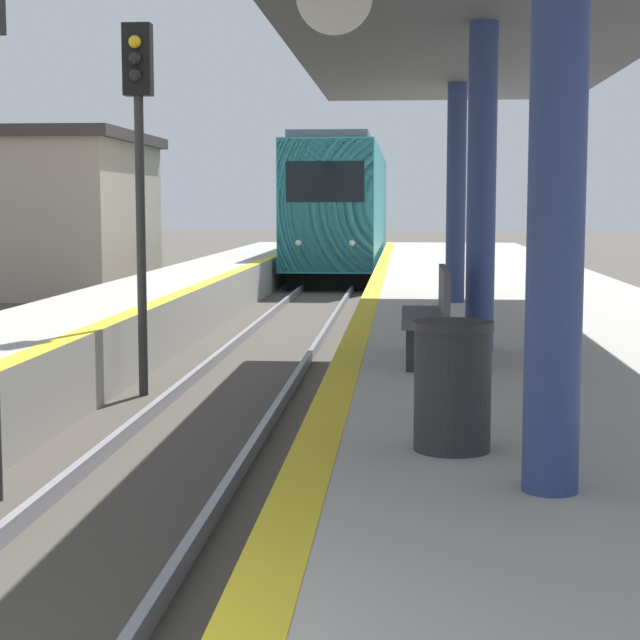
% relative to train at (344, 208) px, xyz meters
% --- Properties ---
extents(train, '(2.71, 18.91, 4.55)m').
position_rel_train_xyz_m(train, '(0.00, 0.00, 0.00)').
color(train, black).
rests_on(train, ground).
extents(signal_mid, '(0.36, 0.31, 4.75)m').
position_rel_train_xyz_m(signal_mid, '(-1.18, -25.41, 0.99)').
color(signal_mid, '#2D2D2D').
rests_on(signal_mid, ground).
extents(station_canopy, '(4.39, 16.72, 3.59)m').
position_rel_train_xyz_m(station_canopy, '(3.00, -27.66, 2.02)').
color(station_canopy, navy).
rests_on(station_canopy, platform_right).
extents(trash_bin, '(0.51, 0.51, 0.82)m').
position_rel_train_xyz_m(trash_bin, '(2.52, -32.30, -0.95)').
color(trash_bin, '#262628').
rests_on(trash_bin, platform_right).
extents(bench, '(0.44, 1.57, 0.92)m').
position_rel_train_xyz_m(bench, '(2.47, -28.54, -0.88)').
color(bench, '#4C4C51').
rests_on(bench, platform_right).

